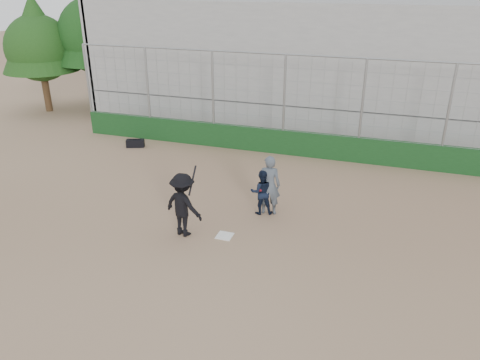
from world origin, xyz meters
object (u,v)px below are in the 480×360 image
(umpire, at_px, (269,188))
(equipment_bag, at_px, (135,143))
(catcher_crouched, at_px, (262,199))
(batter_at_plate, at_px, (183,205))

(umpire, bearing_deg, equipment_bag, -39.12)
(catcher_crouched, bearing_deg, equipment_bag, 148.31)
(catcher_crouched, xyz_separation_m, umpire, (0.19, 0.11, 0.36))
(umpire, relative_size, equipment_bag, 2.09)
(batter_at_plate, bearing_deg, catcher_crouched, 47.00)
(batter_at_plate, height_order, equipment_bag, batter_at_plate)
(catcher_crouched, height_order, umpire, umpire)
(umpire, distance_m, equipment_bag, 8.10)
(catcher_crouched, distance_m, equipment_bag, 7.97)
(catcher_crouched, height_order, equipment_bag, catcher_crouched)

